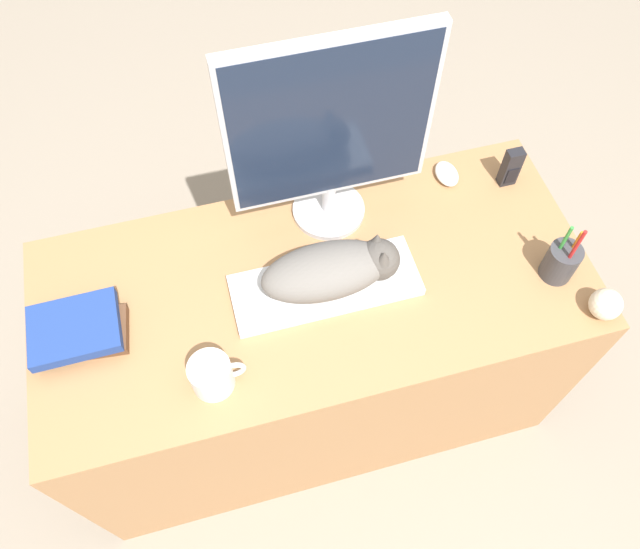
# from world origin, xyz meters

# --- Properties ---
(ground_plane) EXTENTS (12.00, 12.00, 0.00)m
(ground_plane) POSITION_xyz_m (0.00, 0.00, 0.00)
(ground_plane) COLOR gray
(desk) EXTENTS (1.43, 0.65, 0.75)m
(desk) POSITION_xyz_m (0.00, 0.32, 0.38)
(desk) COLOR #9E7047
(desk) RESTS_ON ground_plane
(keyboard) EXTENTS (0.47, 0.17, 0.02)m
(keyboard) POSITION_xyz_m (0.02, 0.30, 0.77)
(keyboard) COLOR silver
(keyboard) RESTS_ON desk
(cat) EXTENTS (0.35, 0.16, 0.12)m
(cat) POSITION_xyz_m (0.05, 0.30, 0.83)
(cat) COLOR #66605B
(cat) RESTS_ON keyboard
(monitor) EXTENTS (0.50, 0.20, 0.56)m
(monitor) POSITION_xyz_m (0.10, 0.53, 1.06)
(monitor) COLOR #B7B7BC
(monitor) RESTS_ON desk
(computer_mouse) EXTENTS (0.06, 0.09, 0.03)m
(computer_mouse) POSITION_xyz_m (0.45, 0.56, 0.77)
(computer_mouse) COLOR silver
(computer_mouse) RESTS_ON desk
(coffee_mug) EXTENTS (0.13, 0.10, 0.09)m
(coffee_mug) POSITION_xyz_m (-0.29, 0.12, 0.80)
(coffee_mug) COLOR silver
(coffee_mug) RESTS_ON desk
(pen_cup) EXTENTS (0.08, 0.08, 0.21)m
(pen_cup) POSITION_xyz_m (0.60, 0.19, 0.81)
(pen_cup) COLOR #38383D
(pen_cup) RESTS_ON desk
(baseball) EXTENTS (0.08, 0.08, 0.08)m
(baseball) POSITION_xyz_m (0.66, 0.06, 0.79)
(baseball) COLOR beige
(baseball) RESTS_ON desk
(phone) EXTENTS (0.05, 0.03, 0.12)m
(phone) POSITION_xyz_m (0.61, 0.51, 0.81)
(phone) COLOR black
(phone) RESTS_ON desk
(book_stack) EXTENTS (0.23, 0.17, 0.06)m
(book_stack) POSITION_xyz_m (-0.58, 0.32, 0.79)
(book_stack) COLOR brown
(book_stack) RESTS_ON desk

